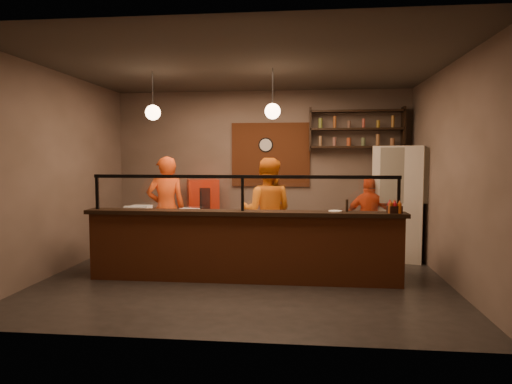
# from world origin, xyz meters

# --- Properties ---
(floor) EXTENTS (6.00, 6.00, 0.00)m
(floor) POSITION_xyz_m (0.00, 0.00, 0.00)
(floor) COLOR black
(floor) RESTS_ON ground
(ceiling) EXTENTS (6.00, 6.00, 0.00)m
(ceiling) POSITION_xyz_m (0.00, 0.00, 3.20)
(ceiling) COLOR #3C362E
(ceiling) RESTS_ON wall_back
(wall_back) EXTENTS (6.00, 0.00, 6.00)m
(wall_back) POSITION_xyz_m (0.00, 2.50, 1.60)
(wall_back) COLOR #756156
(wall_back) RESTS_ON floor
(wall_left) EXTENTS (0.00, 5.00, 5.00)m
(wall_left) POSITION_xyz_m (-3.00, 0.00, 1.60)
(wall_left) COLOR #756156
(wall_left) RESTS_ON floor
(wall_right) EXTENTS (0.00, 5.00, 5.00)m
(wall_right) POSITION_xyz_m (3.00, 0.00, 1.60)
(wall_right) COLOR #756156
(wall_right) RESTS_ON floor
(wall_front) EXTENTS (6.00, 0.00, 6.00)m
(wall_front) POSITION_xyz_m (0.00, -2.50, 1.60)
(wall_front) COLOR #756156
(wall_front) RESTS_ON floor
(brick_patch) EXTENTS (1.60, 0.04, 1.30)m
(brick_patch) POSITION_xyz_m (0.20, 2.47, 1.90)
(brick_patch) COLOR brown
(brick_patch) RESTS_ON wall_back
(service_counter) EXTENTS (4.60, 0.25, 1.00)m
(service_counter) POSITION_xyz_m (0.00, -0.30, 0.50)
(service_counter) COLOR brown
(service_counter) RESTS_ON floor
(counter_ledge) EXTENTS (4.70, 0.37, 0.06)m
(counter_ledge) POSITION_xyz_m (0.00, -0.30, 1.03)
(counter_ledge) COLOR black
(counter_ledge) RESTS_ON service_counter
(worktop_cabinet) EXTENTS (4.60, 0.75, 0.85)m
(worktop_cabinet) POSITION_xyz_m (0.00, 0.20, 0.42)
(worktop_cabinet) COLOR gray
(worktop_cabinet) RESTS_ON floor
(worktop) EXTENTS (4.60, 0.75, 0.05)m
(worktop) POSITION_xyz_m (0.00, 0.20, 0.88)
(worktop) COLOR silver
(worktop) RESTS_ON worktop_cabinet
(sneeze_guard) EXTENTS (4.50, 0.05, 0.52)m
(sneeze_guard) POSITION_xyz_m (0.00, -0.30, 1.37)
(sneeze_guard) COLOR white
(sneeze_guard) RESTS_ON counter_ledge
(wall_shelving) EXTENTS (1.84, 0.28, 0.85)m
(wall_shelving) POSITION_xyz_m (1.90, 2.32, 2.40)
(wall_shelving) COLOR black
(wall_shelving) RESTS_ON wall_back
(wall_clock) EXTENTS (0.30, 0.04, 0.30)m
(wall_clock) POSITION_xyz_m (0.10, 2.46, 2.10)
(wall_clock) COLOR black
(wall_clock) RESTS_ON wall_back
(pendant_left) EXTENTS (0.24, 0.24, 0.77)m
(pendant_left) POSITION_xyz_m (-1.50, 0.20, 2.55)
(pendant_left) COLOR black
(pendant_left) RESTS_ON ceiling
(pendant_right) EXTENTS (0.24, 0.24, 0.77)m
(pendant_right) POSITION_xyz_m (0.40, 0.20, 2.55)
(pendant_right) COLOR black
(pendant_right) RESTS_ON ceiling
(cook_left) EXTENTS (0.80, 0.67, 1.86)m
(cook_left) POSITION_xyz_m (-1.54, 0.95, 0.93)
(cook_left) COLOR #E94B15
(cook_left) RESTS_ON floor
(cook_mid) EXTENTS (0.95, 0.77, 1.84)m
(cook_mid) POSITION_xyz_m (0.27, 0.82, 0.92)
(cook_mid) COLOR orange
(cook_mid) RESTS_ON floor
(cook_right) EXTENTS (0.92, 0.48, 1.51)m
(cook_right) POSITION_xyz_m (2.05, 1.32, 0.75)
(cook_right) COLOR red
(cook_right) RESTS_ON floor
(fridge) EXTENTS (1.04, 1.00, 2.04)m
(fridge) POSITION_xyz_m (2.60, 1.58, 1.02)
(fridge) COLOR beige
(fridge) RESTS_ON floor
(red_cooler) EXTENTS (0.75, 0.72, 1.40)m
(red_cooler) POSITION_xyz_m (-1.15, 2.15, 0.70)
(red_cooler) COLOR red
(red_cooler) RESTS_ON floor
(pizza_dough) EXTENTS (0.63, 0.63, 0.01)m
(pizza_dough) POSITION_xyz_m (1.13, 0.11, 0.91)
(pizza_dough) COLOR beige
(pizza_dough) RESTS_ON worktop
(prep_tub_a) EXTENTS (0.32, 0.26, 0.16)m
(prep_tub_a) POSITION_xyz_m (-1.77, 0.30, 0.98)
(prep_tub_a) COLOR silver
(prep_tub_a) RESTS_ON worktop
(prep_tub_b) EXTENTS (0.37, 0.34, 0.15)m
(prep_tub_b) POSITION_xyz_m (-1.84, 0.18, 0.98)
(prep_tub_b) COLOR silver
(prep_tub_b) RESTS_ON worktop
(prep_tub_c) EXTENTS (0.34, 0.30, 0.14)m
(prep_tub_c) POSITION_xyz_m (-0.90, 0.03, 0.97)
(prep_tub_c) COLOR silver
(prep_tub_c) RESTS_ON worktop
(rolling_pin) EXTENTS (0.35, 0.08, 0.06)m
(rolling_pin) POSITION_xyz_m (-0.86, 0.34, 0.93)
(rolling_pin) COLOR yellow
(rolling_pin) RESTS_ON worktop
(condiment_caddy) EXTENTS (0.21, 0.18, 0.10)m
(condiment_caddy) POSITION_xyz_m (2.16, -0.33, 1.11)
(condiment_caddy) COLOR black
(condiment_caddy) RESTS_ON counter_ledge
(pepper_mill) EXTENTS (0.05, 0.05, 0.18)m
(pepper_mill) POSITION_xyz_m (1.51, -0.23, 1.15)
(pepper_mill) COLOR black
(pepper_mill) RESTS_ON counter_ledge
(small_plate) EXTENTS (0.25, 0.25, 0.01)m
(small_plate) POSITION_xyz_m (1.34, -0.25, 1.07)
(small_plate) COLOR white
(small_plate) RESTS_ON counter_ledge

